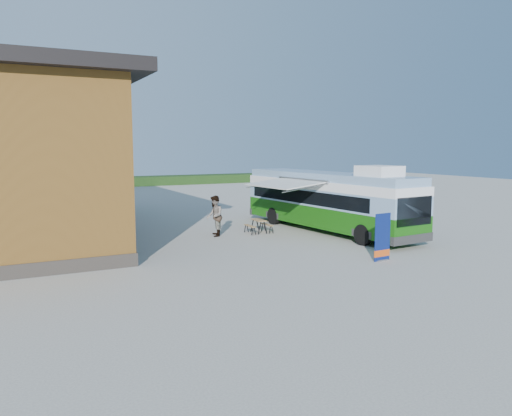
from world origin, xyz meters
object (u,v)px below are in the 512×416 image
bus (328,199)px  slurry_tanker (88,194)px  picnic_table (259,223)px  person_a (109,212)px  person_b (215,216)px  banner (382,241)px

bus → slurry_tanker: 16.95m
bus → slurry_tanker: (-9.91, 13.74, -0.48)m
picnic_table → person_a: bearing=141.9°
bus → person_b: 5.98m
banner → person_a: (-7.88, 13.04, 0.10)m
person_b → slurry_tanker: bearing=-142.4°
person_a → slurry_tanker: slurry_tanker is taller
slurry_tanker → bus: bearing=-55.7°
bus → person_a: 11.87m
person_b → slurry_tanker: size_ratio=0.35×
person_a → banner: bearing=-90.3°
picnic_table → person_a: 8.39m
picnic_table → slurry_tanker: bearing=118.6°
picnic_table → bus: bearing=-17.1°
bus → banner: bus is taller
bus → picnic_table: (-3.44, 1.15, -1.17)m
picnic_table → banner: bearing=-78.3°
person_b → banner: bearing=45.0°
person_b → bus: bearing=97.0°
banner → person_a: banner is taller
banner → picnic_table: banner is taller
banner → person_a: bearing=116.0°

